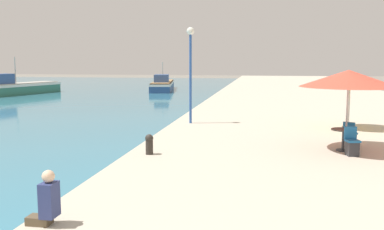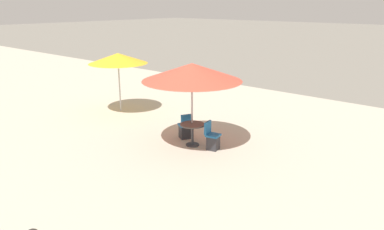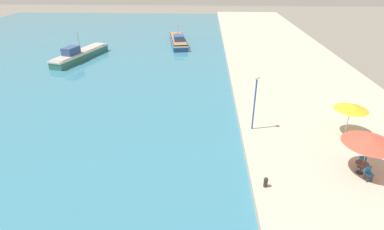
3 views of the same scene
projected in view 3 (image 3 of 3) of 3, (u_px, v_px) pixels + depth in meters
name	position (u px, v px, depth m)	size (l,w,h in m)	color
water_basin	(33.00, 60.00, 43.47)	(56.00, 90.00, 0.04)	teal
quay_promenade	(284.00, 61.00, 41.87)	(16.00, 90.00, 0.59)	#BCB29E
fishing_boat_near	(80.00, 54.00, 43.08)	(4.97, 11.07, 3.90)	#33705B
fishing_boat_mid	(178.00, 40.00, 51.24)	(4.17, 11.25, 3.35)	navy
cafe_umbrella_pink	(370.00, 140.00, 18.10)	(3.20, 3.20, 2.70)	#B7B7B7
cafe_umbrella_white	(352.00, 107.00, 22.52)	(2.47, 2.47, 2.51)	#B7B7B7
cafe_table	(361.00, 166.00, 18.86)	(0.80, 0.80, 0.74)	#333338
cafe_chair_left	(362.00, 163.00, 19.51)	(0.56, 0.57, 0.91)	#2D2D33
cafe_chair_right	(368.00, 176.00, 18.32)	(0.48, 0.50, 0.91)	#2D2D33
mooring_bollard	(266.00, 182.00, 17.78)	(0.26, 0.26, 0.65)	#2D2823
lamppost	(256.00, 93.00, 22.79)	(0.36, 0.36, 4.56)	#28519E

